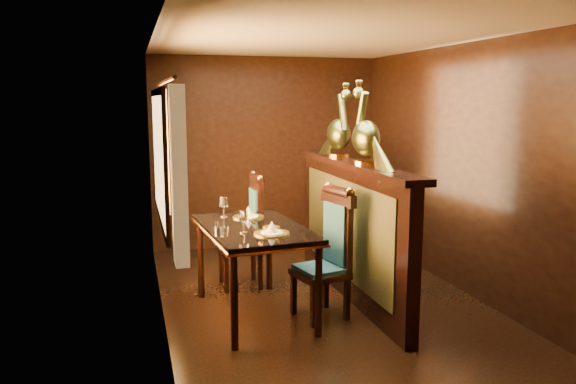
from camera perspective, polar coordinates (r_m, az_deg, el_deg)
name	(u,v)px	position (r m, az deg, el deg)	size (l,w,h in m)	color
ground	(329,310)	(5.38, 4.19, -11.84)	(5.00, 5.00, 0.00)	black
room_shell	(321,141)	(5.02, 3.41, 5.21)	(3.04, 5.04, 2.52)	black
partition	(350,226)	(5.55, 6.34, -3.50)	(0.26, 2.70, 1.36)	black
dining_table	(253,234)	(5.03, -3.55, -4.29)	(0.97, 1.48, 1.03)	black
chair_left	(331,248)	(5.08, 4.37, -5.73)	(0.52, 0.54, 1.20)	black
chair_right	(250,228)	(5.88, -3.86, -3.64)	(0.43, 0.48, 1.20)	black
peacock_left	(366,122)	(5.12, 7.96, 7.02)	(0.24, 0.64, 0.77)	#194B32
peacock_right	(339,121)	(5.76, 5.18, 7.23)	(0.24, 0.63, 0.75)	#194B32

